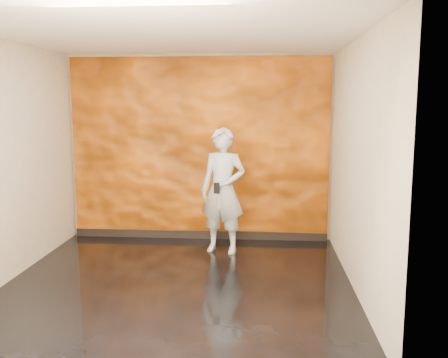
{
  "coord_description": "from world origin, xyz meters",
  "views": [
    {
      "loc": [
        0.96,
        -5.52,
        2.07
      ],
      "look_at": [
        0.45,
        1.01,
        1.07
      ],
      "focal_mm": 40.0,
      "sensor_mm": 36.0,
      "label": 1
    }
  ],
  "objects": [
    {
      "name": "man",
      "position": [
        0.42,
        1.27,
        0.87
      ],
      "size": [
        0.72,
        0.56,
        1.74
      ],
      "primitive_type": "imported",
      "rotation": [
        0.0,
        0.0,
        -0.25
      ],
      "color": "#999EA7",
      "rests_on": "ground"
    },
    {
      "name": "feature_wall",
      "position": [
        0.0,
        1.96,
        1.38
      ],
      "size": [
        3.9,
        0.06,
        2.75
      ],
      "primitive_type": "cube",
      "color": "orange",
      "rests_on": "ground"
    },
    {
      "name": "phone",
      "position": [
        0.35,
        1.03,
        0.95
      ],
      "size": [
        0.08,
        0.02,
        0.15
      ],
      "primitive_type": "cube",
      "rotation": [
        0.0,
        0.0,
        0.05
      ],
      "color": "black",
      "rests_on": "man"
    },
    {
      "name": "room",
      "position": [
        0.0,
        0.0,
        1.4
      ],
      "size": [
        4.02,
        4.02,
        2.81
      ],
      "color": "black",
      "rests_on": "ground"
    },
    {
      "name": "baseboard",
      "position": [
        0.0,
        1.92,
        0.06
      ],
      "size": [
        3.9,
        0.04,
        0.12
      ],
      "primitive_type": "cube",
      "color": "black",
      "rests_on": "ground"
    }
  ]
}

